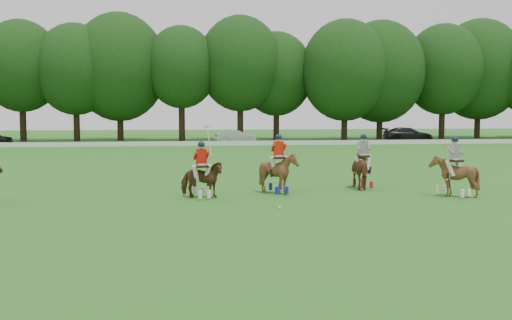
{
  "coord_description": "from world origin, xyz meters",
  "views": [
    {
      "loc": [
        -0.42,
        -16.97,
        3.18
      ],
      "look_at": [
        2.46,
        4.2,
        1.4
      ],
      "focal_mm": 40.0,
      "sensor_mm": 36.0,
      "label": 1
    }
  ],
  "objects": [
    {
      "name": "ground",
      "position": [
        0.0,
        0.0,
        0.0
      ],
      "size": [
        180.0,
        180.0,
        0.0
      ],
      "primitive_type": "plane",
      "color": "#27621C",
      "rests_on": "ground"
    },
    {
      "name": "tree_line",
      "position": [
        0.26,
        48.05,
        8.23
      ],
      "size": [
        117.98,
        14.32,
        14.75
      ],
      "color": "black",
      "rests_on": "ground"
    },
    {
      "name": "boundary_rail",
      "position": [
        0.0,
        38.0,
        0.22
      ],
      "size": [
        120.0,
        0.1,
        0.44
      ],
      "primitive_type": "cube",
      "color": "white",
      "rests_on": "ground"
    },
    {
      "name": "car_mid",
      "position": [
        5.47,
        42.5,
        0.69
      ],
      "size": [
        4.37,
        2.04,
        1.39
      ],
      "primitive_type": "imported",
      "rotation": [
        0.0,
        0.0,
        1.71
      ],
      "color": "#ABACB1",
      "rests_on": "ground"
    },
    {
      "name": "car_right",
      "position": [
        24.44,
        42.5,
        0.78
      ],
      "size": [
        5.6,
        2.75,
        1.57
      ],
      "primitive_type": "imported",
      "rotation": [
        0.0,
        0.0,
        1.47
      ],
      "color": "black",
      "rests_on": "ground"
    },
    {
      "name": "polo_red_b",
      "position": [
        0.41,
        4.14,
        0.74
      ],
      "size": [
        1.55,
        1.39,
        2.66
      ],
      "color": "#4A2C13",
      "rests_on": "ground"
    },
    {
      "name": "polo_red_c",
      "position": [
        3.45,
        4.87,
        0.85
      ],
      "size": [
        1.38,
        1.54,
        2.35
      ],
      "color": "#4A2C13",
      "rests_on": "ground"
    },
    {
      "name": "polo_stripe_a",
      "position": [
        7.24,
        5.98,
        0.82
      ],
      "size": [
        1.16,
        1.88,
        2.29
      ],
      "color": "#4A2C13",
      "rests_on": "ground"
    },
    {
      "name": "polo_stripe_b",
      "position": [
        9.88,
        3.21,
        0.82
      ],
      "size": [
        1.72,
        1.81,
        2.29
      ],
      "color": "#4A2C13",
      "rests_on": "ground"
    },
    {
      "name": "polo_ball",
      "position": [
        2.89,
        1.5,
        0.04
      ],
      "size": [
        0.09,
        0.09,
        0.09
      ],
      "primitive_type": "sphere",
      "color": "white",
      "rests_on": "ground"
    }
  ]
}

